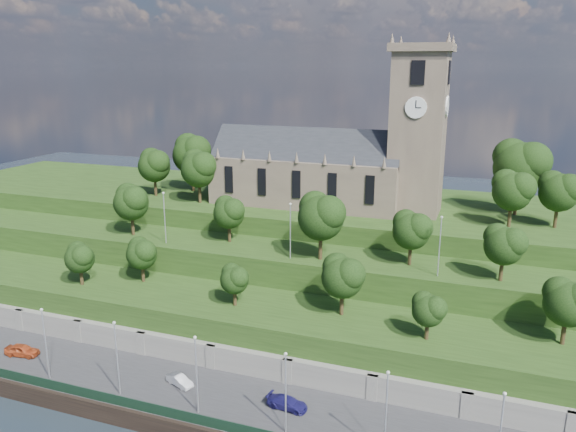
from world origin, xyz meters
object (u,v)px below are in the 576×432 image
at_px(car_left, 22,350).
at_px(car_middle, 180,381).
at_px(church, 336,162).
at_px(car_right, 287,403).

distance_m(car_left, car_middle, 22.57).
bearing_deg(church, car_middle, -100.57).
bearing_deg(car_middle, car_right, -69.44).
xyz_separation_m(car_middle, car_right, (13.30, 0.02, 0.06)).
distance_m(church, car_right, 44.63).
bearing_deg(car_left, car_right, -97.05).
bearing_deg(car_left, church, -45.00).
bearing_deg(car_middle, church, 9.90).
relative_size(car_left, car_middle, 1.22).
distance_m(car_left, car_right, 35.87).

